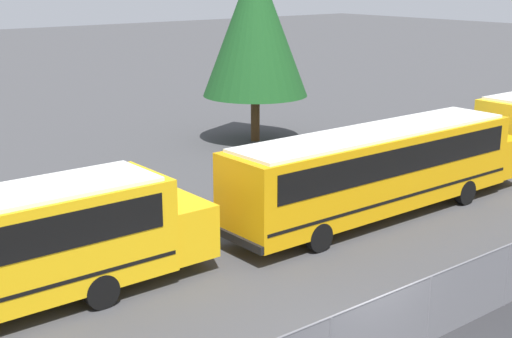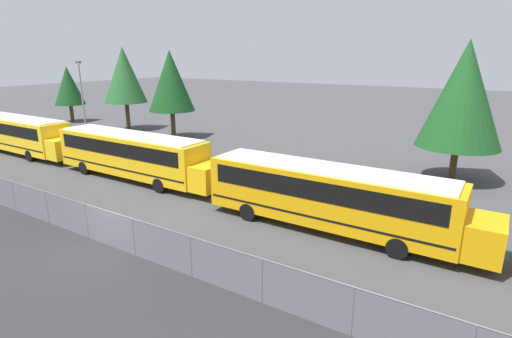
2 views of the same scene
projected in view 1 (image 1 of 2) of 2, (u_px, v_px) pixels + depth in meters
fence at (382, 330)px, 14.93m from camera, size 95.41×0.07×1.66m
school_bus_3 at (382, 165)px, 24.12m from camera, size 13.23×2.45×3.05m
tree_1 at (255, 27)px, 34.14m from camera, size 5.13×5.13×8.96m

